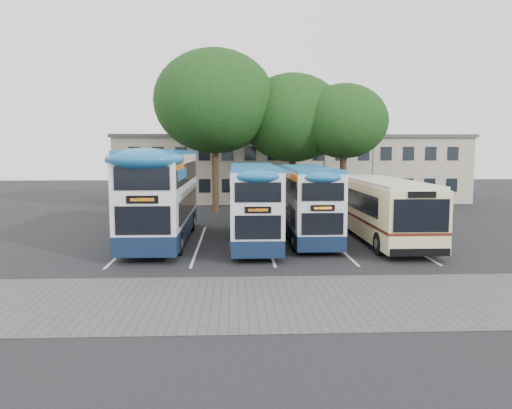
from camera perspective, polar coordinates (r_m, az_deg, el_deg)
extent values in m
plane|color=black|center=(21.86, 12.03, -6.66)|extent=(120.00, 120.00, 0.00)
cube|color=#595654|center=(16.70, 9.64, -10.65)|extent=(40.00, 6.00, 0.01)
cube|color=silver|center=(26.59, -14.05, -4.39)|extent=(0.12, 11.00, 0.01)
cube|color=silver|center=(26.12, -6.49, -4.43)|extent=(0.12, 11.00, 0.01)
cube|color=silver|center=(26.11, 1.22, -4.39)|extent=(0.12, 11.00, 0.01)
cube|color=silver|center=(26.57, 8.79, -4.28)|extent=(0.12, 11.00, 0.01)
cube|color=silver|center=(27.47, 15.99, -4.10)|extent=(0.12, 11.00, 0.01)
cube|color=#BDB398|center=(47.95, 3.98, 4.07)|extent=(32.00, 8.00, 6.00)
cube|color=#4C4C4F|center=(47.93, 4.01, 7.71)|extent=(32.40, 8.40, 0.30)
cube|color=black|center=(44.04, 4.56, 2.17)|extent=(30.00, 0.06, 1.20)
cube|color=black|center=(43.93, 4.59, 5.82)|extent=(30.00, 0.06, 1.20)
cylinder|color=gray|center=(42.19, 13.26, 5.65)|extent=(0.14, 0.14, 9.00)
cube|color=gray|center=(42.39, 13.41, 11.74)|extent=(0.12, 0.80, 0.12)
cube|color=gray|center=(42.00, 13.56, 11.72)|extent=(0.25, 0.50, 0.12)
cylinder|color=black|center=(38.26, -4.67, 3.67)|extent=(0.50, 0.50, 6.23)
ellipsoid|color=black|center=(38.40, -4.75, 11.68)|extent=(9.18, 9.18, 7.80)
cylinder|color=black|center=(39.29, 4.16, 3.12)|extent=(0.50, 0.50, 5.36)
ellipsoid|color=black|center=(39.31, 4.21, 9.84)|extent=(8.04, 8.04, 6.84)
cylinder|color=black|center=(38.09, 9.91, 2.75)|extent=(0.50, 0.50, 5.11)
ellipsoid|color=black|center=(38.08, 10.03, 9.37)|extent=(6.50, 6.50, 5.53)
cube|color=#0F1E3A|center=(27.03, -10.58, -2.50)|extent=(2.74, 11.50, 0.88)
cube|color=silver|center=(26.79, -10.68, 2.02)|extent=(2.74, 11.50, 3.39)
cube|color=#1A61A1|center=(26.72, -10.75, 5.77)|extent=(2.68, 11.27, 0.33)
cube|color=black|center=(27.20, -10.54, 0.12)|extent=(2.78, 10.18, 1.09)
cube|color=black|center=(26.75, -10.71, 3.66)|extent=(2.78, 10.84, 0.99)
cube|color=orange|center=(22.81, -8.64, 4.77)|extent=(0.02, 3.50, 0.60)
cube|color=black|center=(21.12, -12.87, 0.55)|extent=(1.31, 0.06, 0.33)
cylinder|color=black|center=(30.52, -12.01, -1.95)|extent=(0.33, 1.09, 1.09)
cylinder|color=black|center=(30.21, -7.37, -1.94)|extent=(0.33, 1.09, 1.09)
cylinder|color=black|center=(23.62, -14.83, -4.41)|extent=(0.33, 1.09, 1.09)
cylinder|color=black|center=(23.22, -8.84, -4.45)|extent=(0.33, 1.09, 1.09)
cube|color=#0F1E3A|center=(25.79, -0.30, -3.08)|extent=(2.30, 9.67, 0.74)
cube|color=silver|center=(25.56, -0.30, 0.89)|extent=(2.30, 9.67, 2.86)
cube|color=#1A61A1|center=(25.46, -0.30, 4.20)|extent=(2.26, 9.48, 0.28)
cube|color=black|center=(25.91, -0.32, -0.77)|extent=(2.34, 8.57, 0.92)
cube|color=black|center=(25.50, -0.30, 2.33)|extent=(2.34, 9.12, 0.83)
cube|color=orange|center=(22.38, 3.00, 3.07)|extent=(0.02, 2.95, 0.51)
cube|color=black|center=(20.73, 0.23, -0.62)|extent=(1.11, 0.06, 0.28)
cylinder|color=black|center=(28.57, -2.61, -2.54)|extent=(0.28, 0.92, 0.92)
cylinder|color=black|center=(28.64, 1.56, -2.52)|extent=(0.28, 0.92, 0.92)
cylinder|color=black|center=(22.67, -2.62, -4.87)|extent=(0.28, 0.92, 0.92)
cylinder|color=black|center=(22.76, 2.65, -4.82)|extent=(0.28, 0.92, 0.92)
cube|color=#0F1E3A|center=(27.08, 5.83, -2.71)|extent=(2.23, 9.37, 0.71)
cube|color=silver|center=(26.86, 5.87, 0.96)|extent=(2.23, 9.37, 2.77)
cube|color=#1A61A1|center=(26.77, 5.91, 4.01)|extent=(2.19, 9.19, 0.27)
cube|color=black|center=(27.20, 5.77, -0.58)|extent=(2.27, 8.30, 0.89)
cube|color=black|center=(26.81, 5.89, 2.29)|extent=(2.27, 8.84, 0.80)
cube|color=orange|center=(23.95, 9.65, 2.94)|extent=(0.02, 2.86, 0.49)
cube|color=black|center=(22.24, 7.64, -0.40)|extent=(1.07, 0.06, 0.27)
cylinder|color=black|center=(29.65, 3.13, -2.25)|extent=(0.27, 0.89, 0.89)
cylinder|color=black|center=(29.92, 6.98, -2.21)|extent=(0.27, 0.89, 0.89)
cylinder|color=black|center=(23.96, 4.50, -4.31)|extent=(0.27, 0.89, 0.89)
cylinder|color=black|center=(24.29, 9.25, -4.22)|extent=(0.27, 0.89, 0.89)
cube|color=red|center=(28.09, 7.85, 2.45)|extent=(0.02, 3.57, 0.76)
cube|color=beige|center=(27.35, 14.28, -0.48)|extent=(2.72, 10.88, 2.78)
cube|color=beige|center=(27.22, 14.36, 2.54)|extent=(2.61, 10.45, 0.22)
cube|color=black|center=(27.82, 13.98, 0.60)|extent=(2.76, 8.71, 0.98)
cube|color=#5A1C12|center=(27.40, 14.26, -1.44)|extent=(2.75, 10.90, 0.13)
cube|color=black|center=(22.18, 18.38, -1.23)|extent=(2.39, 0.06, 1.41)
cylinder|color=black|center=(23.66, 13.94, -4.37)|extent=(0.33, 1.09, 1.09)
cylinder|color=black|center=(24.47, 19.48, -4.20)|extent=(0.33, 1.09, 1.09)
cylinder|color=black|center=(30.31, 10.21, -1.97)|extent=(0.33, 1.09, 1.09)
cylinder|color=black|center=(30.95, 14.66, -1.90)|extent=(0.33, 1.09, 1.09)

